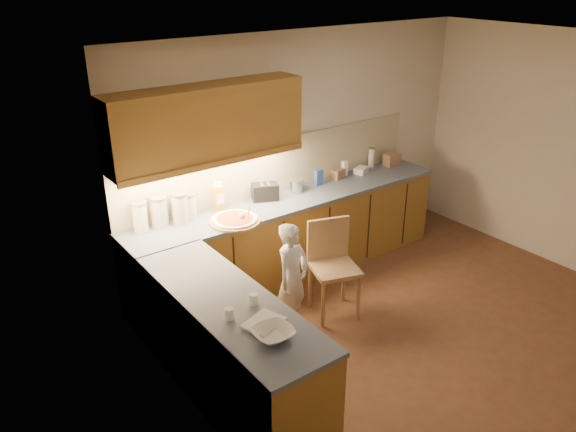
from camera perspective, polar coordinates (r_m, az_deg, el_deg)
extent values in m
plane|color=#52301C|center=(5.60, 14.29, -11.46)|extent=(4.50, 4.50, 0.00)
cube|color=beige|center=(6.30, 1.55, 6.70)|extent=(4.50, 0.04, 2.60)
cube|color=beige|center=(3.63, -7.25, -7.59)|extent=(0.04, 4.00, 2.60)
cube|color=white|center=(4.64, 17.69, 15.72)|extent=(4.50, 4.00, 0.04)
cube|color=olive|center=(6.19, 0.42, -2.23)|extent=(3.75, 0.60, 0.88)
cube|color=olive|center=(4.53, -5.87, -13.50)|extent=(0.60, 2.00, 0.88)
cube|color=#475366|center=(6.00, 0.43, 1.71)|extent=(3.77, 0.62, 0.04)
cube|color=#475366|center=(4.26, -6.14, -8.61)|extent=(0.62, 2.02, 0.04)
cube|color=black|center=(5.28, -11.04, -7.76)|extent=(0.02, 0.01, 0.80)
cube|color=black|center=(5.52, -5.44, -5.90)|extent=(0.02, 0.01, 0.80)
cube|color=black|center=(5.80, -0.37, -4.15)|extent=(0.02, 0.01, 0.80)
cube|color=black|center=(6.13, 4.17, -2.55)|extent=(0.02, 0.01, 0.80)
cube|color=black|center=(6.50, 8.21, -1.11)|extent=(0.02, 0.01, 0.80)
cube|color=black|center=(6.91, 11.79, 0.17)|extent=(0.02, 0.01, 0.80)
cube|color=#C0B694|center=(6.10, -1.17, 5.22)|extent=(3.75, 0.02, 0.58)
cube|color=olive|center=(5.33, -8.23, 9.34)|extent=(1.95, 0.35, 0.70)
cube|color=olive|center=(5.29, -7.09, 5.30)|extent=(1.95, 0.02, 0.06)
cylinder|color=#A57E52|center=(5.44, -5.44, -0.50)|extent=(0.50, 0.50, 0.02)
cylinder|color=#FDEDC6|center=(5.44, -5.44, -0.31)|extent=(0.44, 0.44, 0.02)
cylinder|color=#B74318|center=(5.43, -5.45, -0.19)|extent=(0.35, 0.35, 0.01)
sphere|color=white|center=(5.42, -4.69, 0.04)|extent=(0.06, 0.06, 0.06)
cylinder|color=white|center=(5.38, -4.00, 0.23)|extent=(0.07, 0.11, 0.20)
imported|color=white|center=(5.21, 0.43, -6.38)|extent=(0.46, 0.38, 1.10)
cylinder|color=#A68557|center=(5.41, 3.60, -9.00)|extent=(0.04, 0.04, 0.48)
cylinder|color=#A68557|center=(5.53, 7.17, -8.31)|extent=(0.04, 0.04, 0.48)
cylinder|color=#A68557|center=(5.69, 2.26, -7.09)|extent=(0.04, 0.04, 0.48)
cylinder|color=#A68557|center=(5.81, 5.67, -6.48)|extent=(0.04, 0.04, 0.48)
cube|color=#A68557|center=(5.47, 4.77, -5.36)|extent=(0.54, 0.54, 0.04)
cube|color=#A68557|center=(5.52, 4.08, -2.27)|extent=(0.42, 0.17, 0.43)
imported|color=white|center=(3.82, -1.53, -11.86)|extent=(0.28, 0.28, 0.07)
cylinder|color=white|center=(5.36, -14.80, -0.16)|extent=(0.14, 0.14, 0.28)
cylinder|color=tan|center=(5.31, -14.97, 1.28)|extent=(0.15, 0.15, 0.02)
cylinder|color=beige|center=(5.43, -12.95, 0.36)|extent=(0.16, 0.16, 0.28)
cylinder|color=tan|center=(5.37, -13.10, 1.83)|extent=(0.17, 0.17, 0.02)
cylinder|color=beige|center=(5.45, -10.93, 0.71)|extent=(0.15, 0.15, 0.29)
cylinder|color=gray|center=(5.39, -11.06, 2.20)|extent=(0.16, 0.16, 0.02)
cylinder|color=beige|center=(5.56, -10.05, 0.97)|extent=(0.15, 0.15, 0.24)
cylinder|color=gray|center=(5.51, -10.15, 2.19)|extent=(0.16, 0.16, 0.02)
cube|color=gold|center=(5.69, -7.05, 1.81)|extent=(0.11, 0.09, 0.25)
cube|color=silver|center=(5.63, -7.13, 3.22)|extent=(0.07, 0.06, 0.05)
cube|color=black|center=(5.91, -2.33, 2.47)|extent=(0.31, 0.25, 0.18)
cube|color=#A1A1A5|center=(5.87, -2.68, 3.25)|extent=(0.07, 0.12, 0.00)
cube|color=#A1A1A5|center=(5.88, -2.02, 3.31)|extent=(0.07, 0.12, 0.00)
cylinder|color=silver|center=(6.13, 0.73, 3.07)|extent=(0.17, 0.17, 0.13)
cylinder|color=silver|center=(6.10, 0.73, 3.69)|extent=(0.19, 0.19, 0.01)
cube|color=#2E4C8C|center=(6.32, 3.11, 3.96)|extent=(0.09, 0.06, 0.18)
cube|color=#956F50|center=(6.54, 5.06, 4.28)|extent=(0.17, 0.14, 0.11)
cube|color=white|center=(6.64, 5.77, 4.85)|extent=(0.06, 0.06, 0.18)
cube|color=white|center=(6.75, 7.43, 4.64)|extent=(0.21, 0.18, 0.07)
cylinder|color=silver|center=(6.93, 8.47, 5.80)|extent=(0.07, 0.07, 0.23)
cylinder|color=gray|center=(6.89, 8.53, 6.78)|extent=(0.08, 0.08, 0.02)
cube|color=#966F50|center=(7.07, 10.49, 5.68)|extent=(0.20, 0.16, 0.15)
cube|color=silver|center=(3.96, -2.47, -10.79)|extent=(0.32, 0.29, 0.02)
cylinder|color=silver|center=(4.01, -5.99, -9.85)|extent=(0.07, 0.07, 0.09)
cylinder|color=white|center=(4.15, -3.53, -8.44)|extent=(0.09, 0.09, 0.09)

